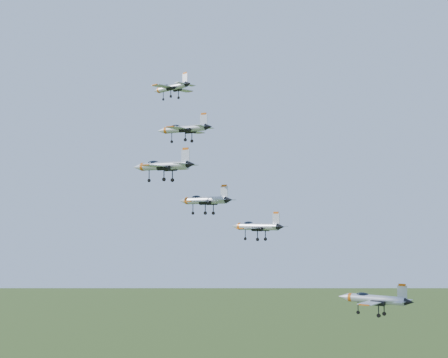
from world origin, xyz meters
The scene contains 6 objects.
jet_lead centered at (-19.44, 11.30, 143.44)m, with size 12.41×10.50×3.35m.
jet_left_high centered at (-8.64, 0.17, 132.07)m, with size 12.91×10.59×3.47m.
jet_right_high centered at (0.24, -19.12, 123.04)m, with size 12.56×10.33×3.36m.
jet_left_low centered at (5.72, 3.51, 112.95)m, with size 12.80×10.80×3.45m.
jet_right_low centered at (6.32, -16.01, 117.42)m, with size 11.22×9.37×3.00m.
jet_trail centered at (28.37, 2.24, 101.05)m, with size 13.34×11.08×3.56m.
Camera 1 is at (59.43, -101.09, 114.78)m, focal length 50.00 mm.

